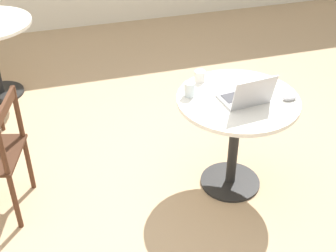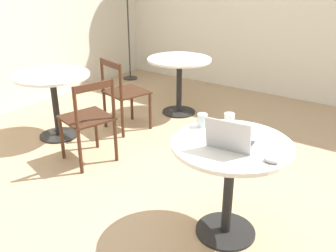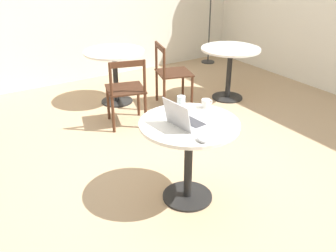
{
  "view_description": "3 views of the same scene",
  "coord_description": "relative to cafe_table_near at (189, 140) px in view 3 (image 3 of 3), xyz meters",
  "views": [
    {
      "loc": [
        -2.66,
        0.8,
        2.39
      ],
      "look_at": [
        -0.15,
        0.05,
        0.59
      ],
      "focal_mm": 50.0,
      "sensor_mm": 36.0,
      "label": 1
    },
    {
      "loc": [
        -2.33,
        -1.39,
        1.87
      ],
      "look_at": [
        -0.07,
        0.18,
        0.69
      ],
      "focal_mm": 40.0,
      "sensor_mm": 36.0,
      "label": 2
    },
    {
      "loc": [
        -1.84,
        -2.69,
        2.08
      ],
      "look_at": [
        -0.19,
        -0.09,
        0.58
      ],
      "focal_mm": 40.0,
      "sensor_mm": 36.0,
      "label": 3
    }
  ],
  "objects": [
    {
      "name": "chair_far_front",
      "position": [
        0.23,
        1.65,
        -0.13
      ],
      "size": [
        0.55,
        0.55,
        0.88
      ],
      "color": "#472819",
      "rests_on": "ground_plane"
    },
    {
      "name": "ground_plane",
      "position": [
        0.2,
        0.43,
        -0.59
      ],
      "size": [
        16.0,
        16.0,
        0.0
      ],
      "primitive_type": "plane",
      "color": "tan"
    },
    {
      "name": "cafe_table_far",
      "position": [
        0.45,
        2.42,
        0.0
      ],
      "size": [
        0.84,
        0.84,
        0.76
      ],
      "color": "black",
      "rests_on": "ground_plane"
    },
    {
      "name": "mug",
      "position": [
        0.3,
        0.17,
        0.21
      ],
      "size": [
        0.11,
        0.08,
        0.08
      ],
      "color": "silver",
      "rests_on": "cafe_table_near"
    },
    {
      "name": "mouse",
      "position": [
        -0.12,
        -0.32,
        0.18
      ],
      "size": [
        0.06,
        0.1,
        0.03
      ],
      "color": "#B7B7BC",
      "rests_on": "cafe_table_near"
    },
    {
      "name": "laptop",
      "position": [
        -0.06,
        -0.03,
        0.21
      ],
      "size": [
        0.29,
        0.33,
        0.23
      ],
      "color": "#B7B7BC",
      "rests_on": "cafe_table_near"
    },
    {
      "name": "cafe_table_near",
      "position": [
        0.0,
        0.0,
        0.0
      ],
      "size": [
        0.84,
        0.84,
        0.76
      ],
      "color": "black",
      "rests_on": "ground_plane"
    },
    {
      "name": "drinking_glass",
      "position": [
        0.13,
        0.31,
        0.22
      ],
      "size": [
        0.08,
        0.08,
        0.1
      ],
      "color": "silver",
      "rests_on": "cafe_table_near"
    },
    {
      "name": "chair_mid_left",
      "position": [
        1.06,
        1.92,
        -0.13
      ],
      "size": [
        0.56,
        0.56,
        0.88
      ],
      "color": "#472819",
      "rests_on": "ground_plane"
    },
    {
      "name": "cafe_table_mid",
      "position": [
        1.91,
        1.68,
        0.0
      ],
      "size": [
        0.84,
        0.84,
        0.76
      ],
      "color": "black",
      "rests_on": "ground_plane"
    }
  ]
}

